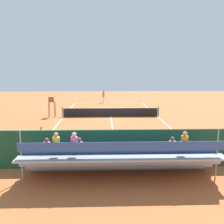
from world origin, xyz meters
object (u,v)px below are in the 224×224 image
object	(u,v)px
equipment_bag	(121,159)
tennis_player	(103,96)
umpire_chair	(52,105)
line_judge	(41,143)
tennis_net	(111,112)
bleacher_stand	(119,158)
courtside_bench	(152,152)
tennis_ball_far	(116,104)
tennis_racket	(102,103)
tennis_ball_near	(118,103)

from	to	relation	value
equipment_bag	tennis_player	size ratio (longest dim) A/B	0.47
umpire_chair	equipment_bag	size ratio (longest dim) A/B	2.38
umpire_chair	line_judge	world-z (taller)	umpire_chair
tennis_net	equipment_bag	xyz separation A→B (m)	(-0.20, 13.40, -0.32)
tennis_player	line_judge	xyz separation A→B (m)	(3.45, 24.08, 0.00)
umpire_chair	equipment_bag	world-z (taller)	umpire_chair
bleacher_stand	umpire_chair	world-z (taller)	bleacher_stand
bleacher_stand	umpire_chair	distance (m)	16.63
courtside_bench	tennis_ball_far	xyz separation A→B (m)	(0.89, -23.14, -0.53)
umpire_chair	tennis_ball_far	xyz separation A→B (m)	(-7.22, -9.79, -1.28)
bleacher_stand	equipment_bag	world-z (taller)	bleacher_stand
tennis_net	courtside_bench	bearing A→B (deg)	98.20
bleacher_stand	line_judge	distance (m)	4.81
courtside_bench	equipment_bag	world-z (taller)	courtside_bench
tennis_net	tennis_ball_far	distance (m)	9.93
equipment_bag	line_judge	world-z (taller)	line_judge
equipment_bag	tennis_racket	bearing A→B (deg)	-87.10
equipment_bag	tennis_player	bearing A→B (deg)	-87.73
courtside_bench	tennis_net	bearing A→B (deg)	-81.80
tennis_player	tennis_racket	xyz separation A→B (m)	(0.27, -0.07, -1.00)
bleacher_stand	line_judge	xyz separation A→B (m)	(4.16, -2.42, 0.06)
tennis_net	tennis_ball_far	xyz separation A→B (m)	(-1.02, -9.86, -0.47)
equipment_bag	line_judge	distance (m)	4.52
equipment_bag	tennis_ball_far	bearing A→B (deg)	-92.03
tennis_racket	bleacher_stand	bearing A→B (deg)	92.13
courtside_bench	equipment_bag	distance (m)	1.76
bleacher_stand	tennis_player	world-z (taller)	bleacher_stand
tennis_player	line_judge	size ratio (longest dim) A/B	1.00
tennis_racket	tennis_ball_far	xyz separation A→B (m)	(-2.07, 1.33, 0.02)
tennis_ball_far	tennis_player	bearing A→B (deg)	-35.07
equipment_bag	tennis_racket	world-z (taller)	equipment_bag
courtside_bench	line_judge	size ratio (longest dim) A/B	0.93
tennis_ball_far	line_judge	size ratio (longest dim) A/B	0.03
courtside_bench	tennis_player	bearing A→B (deg)	-83.71
bleacher_stand	tennis_racket	size ratio (longest dim) A/B	15.52
bleacher_stand	equipment_bag	size ratio (longest dim) A/B	10.07
tennis_player	tennis_ball_far	xyz separation A→B (m)	(-1.79, 1.26, -0.98)
tennis_net	umpire_chair	size ratio (longest dim) A/B	4.81
bleacher_stand	tennis_player	distance (m)	26.51
courtside_bench	tennis_ball_far	size ratio (longest dim) A/B	27.27
bleacher_stand	tennis_net	bearing A→B (deg)	-90.22
equipment_bag	line_judge	xyz separation A→B (m)	(4.42, -0.44, 0.84)
umpire_chair	courtside_bench	size ratio (longest dim) A/B	1.19
bleacher_stand	umpire_chair	xyz separation A→B (m)	(6.14, -15.45, 0.35)
tennis_racket	tennis_ball_far	world-z (taller)	tennis_ball_far
tennis_net	courtside_bench	xyz separation A→B (m)	(-1.91, 13.27, 0.06)
tennis_player	tennis_net	bearing A→B (deg)	93.99
tennis_net	courtside_bench	size ratio (longest dim) A/B	5.72
tennis_player	tennis_racket	size ratio (longest dim) A/B	3.30
tennis_ball_near	umpire_chair	bearing A→B (deg)	54.21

